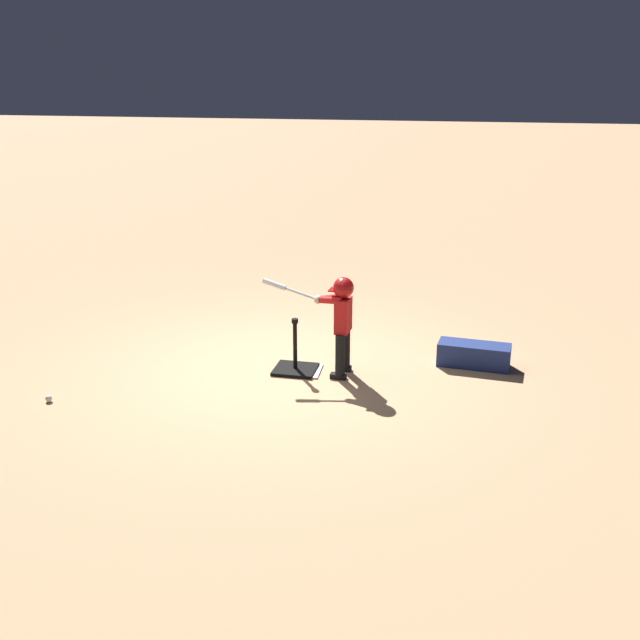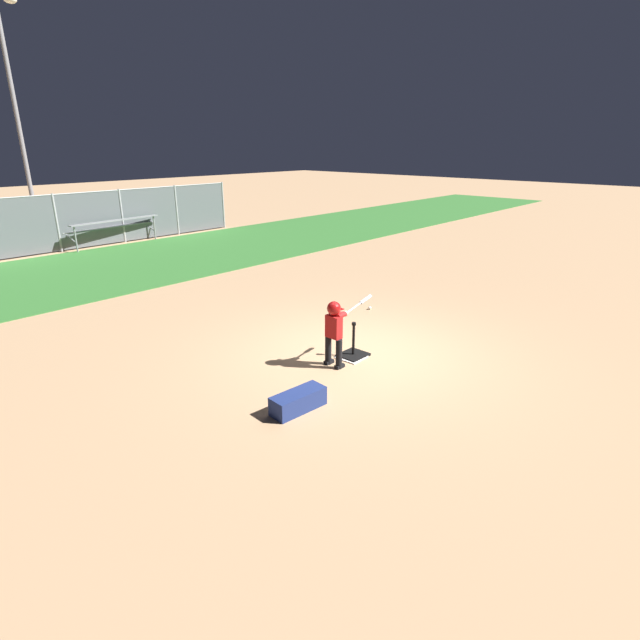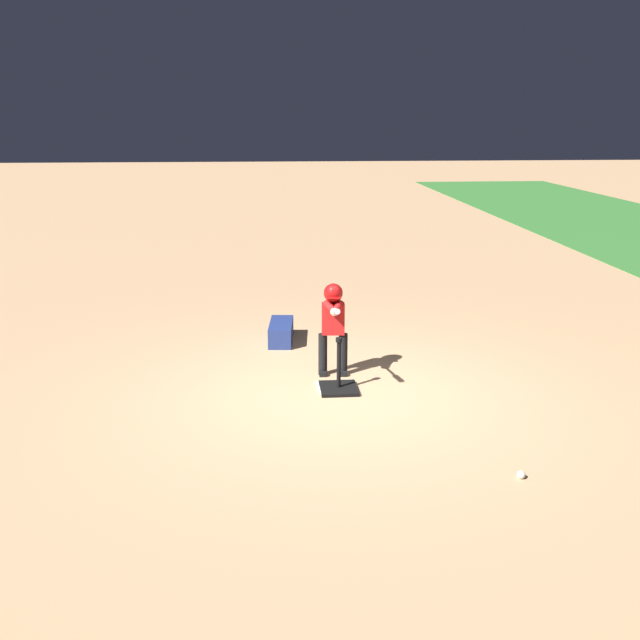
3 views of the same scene
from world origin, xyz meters
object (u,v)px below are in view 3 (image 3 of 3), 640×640
equipment_bag (281,332)px  batting_tee (339,384)px  batter_child (333,318)px  baseball (521,475)px

equipment_bag → batting_tee: bearing=21.9°
batting_tee → equipment_bag: 2.12m
batter_child → baseball: (2.87, 1.41, -0.70)m
baseball → equipment_bag: (-4.38, -2.01, 0.10)m
batter_child → baseball: size_ratio=15.75×
batter_child → equipment_bag: batter_child is taller
batting_tee → baseball: 2.73m
baseball → equipment_bag: bearing=-155.3°
batting_tee → batter_child: size_ratio=0.55×
batting_tee → baseball: size_ratio=8.73×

